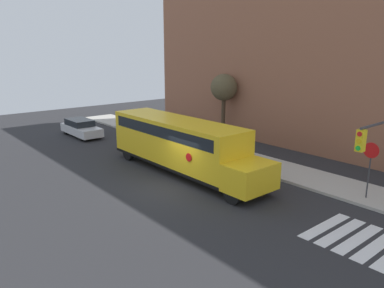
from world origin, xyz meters
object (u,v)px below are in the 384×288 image
Objects in this scene: parked_car at (81,128)px; tree_near_sidewalk at (224,88)px; stop_sign at (370,162)px; school_bus at (180,142)px.

parked_car is 0.92× the size of tree_near_sidewalk.
tree_near_sidewalk reaches higher than stop_sign.
parked_car is 22.32m from stop_sign.
parked_car is at bearing -131.18° from tree_near_sidewalk.
stop_sign is 14.80m from tree_near_sidewalk.
tree_near_sidewalk reaches higher than parked_car.
school_bus reaches higher than stop_sign.
tree_near_sidewalk is (-4.89, 8.35, 2.22)m from school_bus.
school_bus is at bearing -59.62° from tree_near_sidewalk.
school_bus is 9.93m from tree_near_sidewalk.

